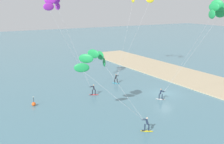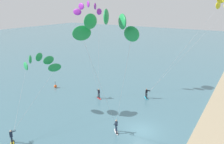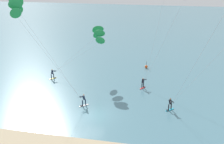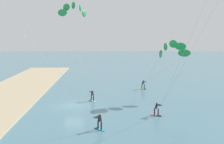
# 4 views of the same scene
# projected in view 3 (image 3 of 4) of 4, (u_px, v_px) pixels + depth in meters

# --- Properties ---
(ground_plane) EXTENTS (240.00, 240.00, 0.00)m
(ground_plane) POSITION_uv_depth(u_px,v_px,m) (93.00, 115.00, 35.54)
(ground_plane) COLOR slate
(kitesurfer_nearshore) EXTENTS (8.78, 6.16, 14.48)m
(kitesurfer_nearshore) POSITION_uv_depth(u_px,v_px,m) (20.00, 11.00, 32.35)
(kitesurfer_nearshore) COLOR white
(kitesurfer_nearshore) RESTS_ON ground
(kitesurfer_far_out) EXTENTS (9.49, 6.56, 8.58)m
(kitesurfer_far_out) POSITION_uv_depth(u_px,v_px,m) (96.00, 35.00, 46.50)
(kitesurfer_far_out) COLOR yellow
(kitesurfer_far_out) RESTS_ON ground
(marker_buoy) EXTENTS (0.56, 0.56, 1.38)m
(marker_buoy) POSITION_uv_depth(u_px,v_px,m) (146.00, 67.00, 52.57)
(marker_buoy) COLOR #EA5119
(marker_buoy) RESTS_ON ground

